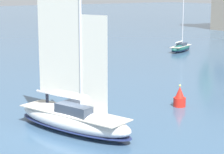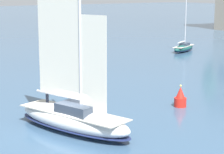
{
  "view_description": "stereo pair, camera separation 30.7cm",
  "coord_description": "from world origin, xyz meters",
  "views": [
    {
      "loc": [
        22.6,
        -13.53,
        8.73
      ],
      "look_at": [
        0.0,
        3.0,
        3.09
      ],
      "focal_mm": 70.0,
      "sensor_mm": 36.0,
      "label": 1
    },
    {
      "loc": [
        22.78,
        -13.28,
        8.73
      ],
      "look_at": [
        0.0,
        3.0,
        3.09
      ],
      "focal_mm": 70.0,
      "sensor_mm": 36.0,
      "label": 2
    }
  ],
  "objects": [
    {
      "name": "sailboat_main",
      "position": [
        0.01,
        0.0,
        0.99
      ],
      "size": [
        9.26,
        4.78,
        12.25
      ],
      "color": "silver",
      "rests_on": "ground"
    },
    {
      "name": "sailboat_moored_outer_mooring",
      "position": [
        -21.58,
        31.01,
        0.54
      ],
      "size": [
        3.71,
        5.89,
        7.88
      ],
      "color": "#194C47",
      "rests_on": "ground"
    },
    {
      "name": "ground_plane",
      "position": [
        0.0,
        0.0,
        0.0
      ],
      "size": [
        400.0,
        400.0,
        0.0
      ],
      "primitive_type": "plane",
      "color": "#385675"
    },
    {
      "name": "channel_buoy",
      "position": [
        -0.22,
        9.5,
        0.66
      ],
      "size": [
        0.92,
        0.92,
        1.7
      ],
      "color": "red",
      "rests_on": "ground"
    }
  ]
}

